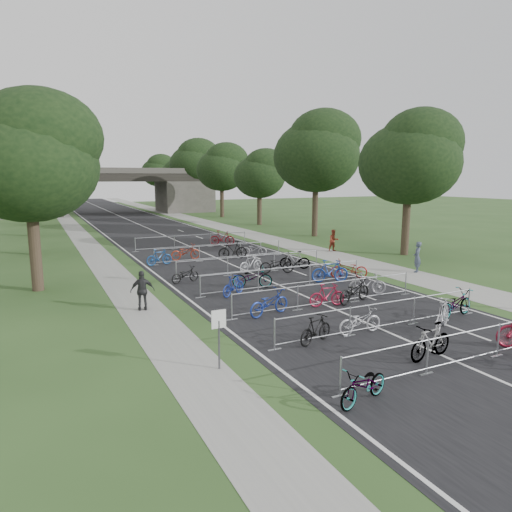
{
  "coord_description": "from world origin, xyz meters",
  "views": [
    {
      "loc": [
        -11.46,
        -9.02,
        5.65
      ],
      "look_at": [
        0.1,
        14.59,
        1.1
      ],
      "focal_mm": 32.0,
      "sensor_mm": 36.0,
      "label": 1
    }
  ],
  "objects_px": {
    "overpass_bridge": "(113,191)",
    "pedestrian_b": "(334,241)",
    "bike_0": "(364,386)",
    "bike_1": "(431,342)",
    "pedestrian_a": "(417,257)",
    "pedestrian_c": "(142,291)",
    "park_sign": "(219,328)"
  },
  "relations": [
    {
      "from": "bike_1",
      "to": "pedestrian_a",
      "type": "relative_size",
      "value": 1.04
    },
    {
      "from": "park_sign",
      "to": "pedestrian_c",
      "type": "bearing_deg",
      "value": 95.62
    },
    {
      "from": "bike_0",
      "to": "pedestrian_c",
      "type": "relative_size",
      "value": 1.06
    },
    {
      "from": "bike_0",
      "to": "pedestrian_a",
      "type": "height_order",
      "value": "pedestrian_a"
    },
    {
      "from": "overpass_bridge",
      "to": "pedestrian_b",
      "type": "distance_m",
      "value": 46.43
    },
    {
      "from": "pedestrian_c",
      "to": "bike_0",
      "type": "bearing_deg",
      "value": 114.55
    },
    {
      "from": "park_sign",
      "to": "pedestrian_a",
      "type": "xyz_separation_m",
      "value": [
        15.85,
        7.89,
        -0.35
      ]
    },
    {
      "from": "bike_0",
      "to": "bike_1",
      "type": "relative_size",
      "value": 0.95
    },
    {
      "from": "park_sign",
      "to": "bike_0",
      "type": "distance_m",
      "value": 4.43
    },
    {
      "from": "overpass_bridge",
      "to": "pedestrian_c",
      "type": "height_order",
      "value": "overpass_bridge"
    },
    {
      "from": "park_sign",
      "to": "pedestrian_c",
      "type": "distance_m",
      "value": 7.16
    },
    {
      "from": "pedestrian_a",
      "to": "pedestrian_c",
      "type": "relative_size",
      "value": 1.07
    },
    {
      "from": "bike_0",
      "to": "pedestrian_b",
      "type": "distance_m",
      "value": 24.25
    },
    {
      "from": "bike_0",
      "to": "pedestrian_c",
      "type": "height_order",
      "value": "pedestrian_c"
    },
    {
      "from": "bike_0",
      "to": "pedestrian_a",
      "type": "relative_size",
      "value": 0.99
    },
    {
      "from": "pedestrian_b",
      "to": "pedestrian_c",
      "type": "height_order",
      "value": "pedestrian_c"
    },
    {
      "from": "pedestrian_b",
      "to": "overpass_bridge",
      "type": "bearing_deg",
      "value": 108.64
    },
    {
      "from": "bike_1",
      "to": "pedestrian_c",
      "type": "xyz_separation_m",
      "value": [
        -6.93,
        9.34,
        0.29
      ]
    },
    {
      "from": "overpass_bridge",
      "to": "bike_1",
      "type": "height_order",
      "value": "overpass_bridge"
    },
    {
      "from": "bike_0",
      "to": "pedestrian_c",
      "type": "bearing_deg",
      "value": -179.03
    },
    {
      "from": "pedestrian_c",
      "to": "overpass_bridge",
      "type": "bearing_deg",
      "value": -89.9
    },
    {
      "from": "pedestrian_a",
      "to": "pedestrian_b",
      "type": "height_order",
      "value": "pedestrian_a"
    },
    {
      "from": "bike_0",
      "to": "bike_1",
      "type": "bearing_deg",
      "value": 94.24
    },
    {
      "from": "pedestrian_b",
      "to": "park_sign",
      "type": "bearing_deg",
      "value": -126.81
    },
    {
      "from": "overpass_bridge",
      "to": "pedestrian_b",
      "type": "relative_size",
      "value": 18.47
    },
    {
      "from": "overpass_bridge",
      "to": "pedestrian_a",
      "type": "height_order",
      "value": "overpass_bridge"
    },
    {
      "from": "pedestrian_b",
      "to": "pedestrian_c",
      "type": "xyz_separation_m",
      "value": [
        -16.7,
        -9.45,
        0.02
      ]
    },
    {
      "from": "pedestrian_b",
      "to": "pedestrian_c",
      "type": "relative_size",
      "value": 0.97
    },
    {
      "from": "overpass_bridge",
      "to": "pedestrian_c",
      "type": "bearing_deg",
      "value": -97.78
    },
    {
      "from": "bike_0",
      "to": "pedestrian_c",
      "type": "xyz_separation_m",
      "value": [
        -3.2,
        10.69,
        0.38
      ]
    },
    {
      "from": "bike_1",
      "to": "pedestrian_b",
      "type": "height_order",
      "value": "pedestrian_b"
    },
    {
      "from": "park_sign",
      "to": "pedestrian_a",
      "type": "height_order",
      "value": "pedestrian_a"
    }
  ]
}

